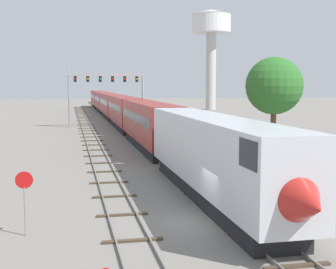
# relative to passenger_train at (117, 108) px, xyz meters

# --- Properties ---
(ground_plane) EXTENTS (400.00, 400.00, 0.00)m
(ground_plane) POSITION_rel_passenger_train_xyz_m (-2.00, -59.89, -2.61)
(ground_plane) COLOR gray
(track_main) EXTENTS (2.60, 200.00, 0.16)m
(track_main) POSITION_rel_passenger_train_xyz_m (0.00, 0.11, -2.54)
(track_main) COLOR slate
(track_main) RESTS_ON ground
(track_near) EXTENTS (2.60, 160.00, 0.16)m
(track_near) POSITION_rel_passenger_train_xyz_m (-5.50, -19.89, -2.54)
(track_near) COLOR slate
(track_near) RESTS_ON ground
(passenger_train) EXTENTS (3.04, 132.20, 4.80)m
(passenger_train) POSITION_rel_passenger_train_xyz_m (0.00, 0.00, 0.00)
(passenger_train) COLOR silver
(passenger_train) RESTS_ON ground
(signal_gantry) EXTENTS (12.10, 0.49, 8.77)m
(signal_gantry) POSITION_rel_passenger_train_xyz_m (-2.25, -7.42, 3.83)
(signal_gantry) COLOR #999BA0
(signal_gantry) RESTS_ON ground
(water_tower) EXTENTS (10.20, 10.20, 25.96)m
(water_tower) POSITION_rel_passenger_train_xyz_m (28.62, 37.35, 18.01)
(water_tower) COLOR beige
(water_tower) RESTS_ON ground
(stop_sign) EXTENTS (0.76, 0.08, 2.88)m
(stop_sign) POSITION_rel_passenger_train_xyz_m (-10.00, -60.15, -0.74)
(stop_sign) COLOR gray
(stop_sign) RESTS_ON ground
(trackside_tree_left) EXTENTS (5.82, 5.82, 9.41)m
(trackside_tree_left) POSITION_rel_passenger_train_xyz_m (12.36, -36.79, 3.86)
(trackside_tree_left) COLOR brown
(trackside_tree_left) RESTS_ON ground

